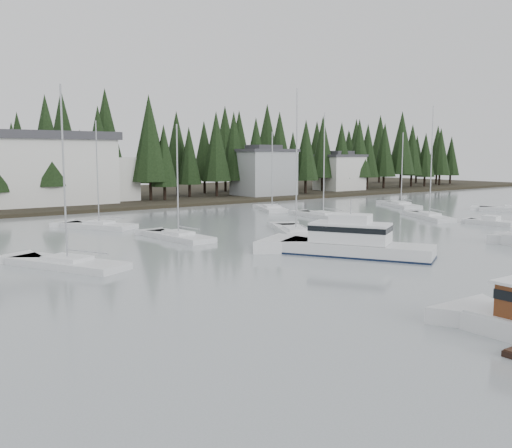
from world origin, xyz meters
The scene contains 16 objects.
far_shore_land centered at (0.00, 97.00, 0.00)m, with size 240.00×54.00×1.00m, color black.
conifer_treeline centered at (0.00, 86.00, 0.00)m, with size 200.00×22.00×20.00m, color black, non-canonical shape.
house_east_a centered at (36.00, 78.00, 4.90)m, with size 10.60×8.48×9.25m.
house_east_b centered at (58.00, 80.00, 4.40)m, with size 9.54×7.42×8.25m.
harbor_inn centered at (-2.96, 82.34, 5.78)m, with size 29.50×11.50×10.90m.
cabin_cruiser_center centered at (3.91, 25.21, 0.76)m, with size 8.94×12.12×5.08m.
sailboat_1 centered at (21.65, 57.72, 0.06)m, with size 6.06×8.58×11.74m.
sailboat_2 centered at (-5.67, 54.00, 0.06)m, with size 6.59×8.76×12.16m.
sailboat_3 centered at (41.47, 50.56, 0.06)m, with size 7.07×9.65×11.87m.
sailboat_4 centered at (8.01, 36.97, 0.07)m, with size 7.89×11.02×14.93m.
sailboat_5 centered at (30.94, 37.75, 0.09)m, with size 6.84×9.59×14.47m.
sailboat_6 centered at (-15.92, 34.44, 0.07)m, with size 6.73×9.77×13.36m.
sailboat_7 centered at (-2.90, 41.43, 0.06)m, with size 3.38×8.71×11.34m.
sailboat_8 centered at (20.99, 46.51, 0.07)m, with size 4.03×10.02×13.72m.
runabout_1 centered at (9.95, 30.93, 0.13)m, with size 2.71×5.91×1.42m.
runabout_2 centered at (31.38, 29.70, 0.13)m, with size 2.86×5.50×1.42m.
Camera 1 is at (-29.46, -5.60, 7.98)m, focal length 40.00 mm.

